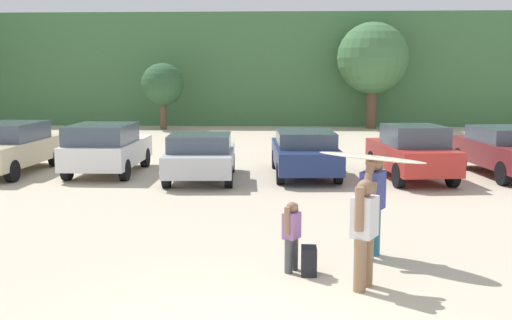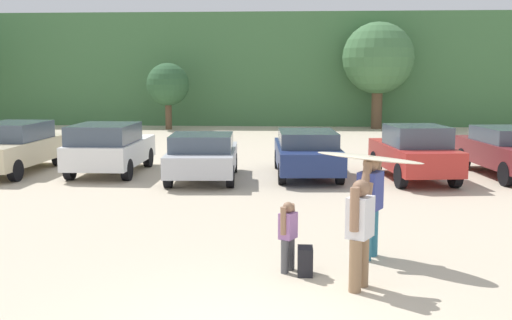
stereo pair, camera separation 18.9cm
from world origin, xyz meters
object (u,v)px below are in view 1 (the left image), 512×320
parked_car_champagne (10,147)px  person_adult (372,200)px  backpack_dropped (309,261)px  parked_car_white (106,147)px  surfboard_cream (370,157)px  parked_car_maroon (506,150)px  person_child (292,232)px  parked_car_red (412,152)px  parked_car_silver (201,156)px  person_companion (364,228)px  parked_car_navy (305,152)px

parked_car_champagne → person_adult: 13.32m
backpack_dropped → parked_car_champagne: bearing=134.1°
parked_car_white → surfboard_cream: (7.07, -8.31, 0.89)m
parked_car_maroon → person_child: size_ratio=4.21×
parked_car_red → person_child: parked_car_red is taller
parked_car_white → parked_car_silver: parked_car_white is taller
parked_car_white → person_companion: 12.04m
parked_car_silver → person_companion: person_companion is taller
person_companion → surfboard_cream: (0.29, 1.64, 0.81)m
parked_car_red → parked_car_champagne: bearing=79.7°
backpack_dropped → parked_car_red: bearing=68.8°
parked_car_red → backpack_dropped: size_ratio=9.21×
parked_car_maroon → surfboard_cream: bearing=141.3°
parked_car_champagne → backpack_dropped: (9.16, -9.44, -0.61)m
parked_car_red → person_companion: size_ratio=2.51×
person_adult → parked_car_white: bearing=-21.5°
person_companion → backpack_dropped: 1.21m
parked_car_white → parked_car_navy: bearing=-90.0°
parked_car_navy → parked_car_silver: bearing=102.5°
person_child → surfboard_cream: (1.35, 0.91, 1.10)m
parked_car_red → parked_car_maroon: 3.16m
surfboard_cream → parked_car_maroon: bearing=-81.9°
parked_car_white → parked_car_maroon: 12.47m
parked_car_maroon → person_companion: person_companion is taller
parked_car_navy → parked_car_red: bearing=-103.5°
parked_car_red → surfboard_cream: 8.14m
parked_car_red → person_companion: 9.75m
parked_car_silver → parked_car_maroon: size_ratio=0.85×
parked_car_champagne → surfboard_cream: bearing=-127.6°
parked_car_champagne → parked_car_silver: size_ratio=1.15×
person_adult → parked_car_navy: bearing=-55.8°
parked_car_champagne → backpack_dropped: 13.17m
parked_car_champagne → parked_car_white: 3.16m
parked_car_silver → surfboard_cream: surfboard_cream is taller
person_companion → surfboard_cream: 1.85m
parked_car_navy → surfboard_cream: (0.83, -8.29, 0.99)m
parked_car_white → parked_car_navy: 6.24m
parked_car_silver → parked_car_navy: (3.12, 0.90, 0.02)m
parked_car_red → parked_car_white: bearing=79.2°
surfboard_cream → person_child: bearing=74.3°
parked_car_silver → person_adult: size_ratio=2.28×
parked_car_navy → person_companion: bearing=179.5°
parked_car_red → person_adult: 8.16m
surfboard_cream → person_adult: bearing=158.8°
parked_car_maroon → parked_car_red: bearing=98.3°
parked_car_white → person_companion: size_ratio=2.43×
parked_car_champagne → surfboard_cream: surfboard_cream is taller
person_companion → parked_car_maroon: bearing=-90.9°
person_child → person_adult: bearing=-121.5°
parked_car_white → backpack_dropped: 11.14m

